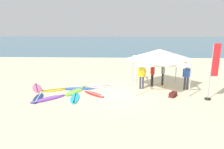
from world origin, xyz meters
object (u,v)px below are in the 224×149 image
at_px(surfboard_blue, 79,88).
at_px(canopy_tent, 159,54).
at_px(person_blue, 187,76).
at_px(person_yellow, 142,75).
at_px(gear_bag_near_tent, 173,95).
at_px(surfboard_white, 97,87).
at_px(person_red, 152,73).
at_px(surfboard_pink, 37,88).
at_px(surfboard_purple, 48,99).
at_px(surfboard_navy, 38,98).
at_px(banner_flag, 212,74).
at_px(surfboard_red, 94,94).
at_px(surfboard_yellow, 55,90).
at_px(surfboard_cyan, 75,98).
at_px(surfboard_lime, 77,90).
at_px(person_grey, 163,72).

bearing_deg(surfboard_blue, canopy_tent, 3.59).
bearing_deg(person_blue, canopy_tent, 172.89).
height_order(person_yellow, gear_bag_near_tent, person_yellow).
bearing_deg(surfboard_white, person_red, 6.52).
height_order(surfboard_pink, person_red, person_red).
relative_size(surfboard_white, surfboard_purple, 1.16).
height_order(surfboard_navy, banner_flag, banner_flag).
xyz_separation_m(canopy_tent, surfboard_pink, (-8.43, -0.34, -2.35)).
relative_size(surfboard_red, person_blue, 0.98).
bearing_deg(surfboard_yellow, banner_flag, -8.21).
bearing_deg(surfboard_cyan, surfboard_yellow, 138.20).
relative_size(surfboard_lime, surfboard_pink, 1.15).
xyz_separation_m(surfboard_navy, surfboard_pink, (-0.83, 1.97, -0.00)).
relative_size(person_red, gear_bag_near_tent, 2.85).
relative_size(surfboard_cyan, surfboard_purple, 0.97).
relative_size(surfboard_red, gear_bag_near_tent, 2.80).
height_order(surfboard_navy, person_yellow, person_yellow).
relative_size(surfboard_lime, surfboard_yellow, 1.26).
distance_m(surfboard_lime, surfboard_pink, 2.91).
distance_m(surfboard_lime, surfboard_blue, 0.42).
bearing_deg(surfboard_navy, surfboard_purple, -6.61).
bearing_deg(person_yellow, banner_flag, -27.23).
bearing_deg(surfboard_navy, surfboard_white, 35.28).
bearing_deg(person_blue, surfboard_blue, -179.15).
relative_size(surfboard_cyan, surfboard_yellow, 1.02).
height_order(surfboard_lime, surfboard_blue, same).
xyz_separation_m(canopy_tent, person_yellow, (-1.14, -0.15, -1.40)).
bearing_deg(person_yellow, surfboard_red, -157.29).
height_order(surfboard_blue, person_yellow, person_yellow).
bearing_deg(person_red, surfboard_white, -173.48).
bearing_deg(canopy_tent, surfboard_blue, -176.41).
bearing_deg(surfboard_yellow, person_blue, 3.21).
distance_m(surfboard_purple, gear_bag_near_tent, 7.62).
bearing_deg(person_grey, person_blue, -37.98).
bearing_deg(canopy_tent, surfboard_lime, -172.19).
height_order(surfboard_red, surfboard_purple, same).
bearing_deg(person_grey, surfboard_navy, -158.69).
bearing_deg(banner_flag, surfboard_pink, 170.82).
xyz_separation_m(surfboard_lime, surfboard_red, (1.26, -0.71, 0.00)).
height_order(canopy_tent, person_yellow, canopy_tent).
relative_size(surfboard_cyan, surfboard_white, 0.84).
bearing_deg(person_grey, banner_flag, -53.23).
height_order(person_red, gear_bag_near_tent, person_red).
xyz_separation_m(surfboard_pink, person_red, (8.11, 0.85, 0.95)).
distance_m(person_red, person_yellow, 1.06).
height_order(surfboard_cyan, surfboard_yellow, same).
relative_size(canopy_tent, surfboard_red, 2.03).
bearing_deg(surfboard_white, banner_flag, -17.52).
relative_size(surfboard_blue, surfboard_purple, 1.19).
height_order(surfboard_navy, surfboard_blue, same).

